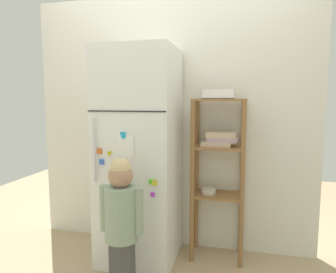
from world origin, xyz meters
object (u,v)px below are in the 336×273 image
Objects in this scene: child_standing at (121,213)px; fruit_bin at (220,95)px; refrigerator at (140,156)px; pantry_shelf_unit at (218,160)px.

fruit_bin is (0.60, 0.63, 0.79)m from child_standing.
refrigerator is at bearing 94.53° from child_standing.
pantry_shelf_unit is 0.53m from fruit_bin.
refrigerator is at bearing -168.72° from fruit_bin.
pantry_shelf_unit is (0.59, 0.65, 0.26)m from child_standing.
pantry_shelf_unit is at bearing 47.67° from child_standing.
pantry_shelf_unit is at bearing 114.30° from fruit_bin.
child_standing is (0.04, -0.50, -0.29)m from refrigerator.
child_standing is at bearing -133.65° from fruit_bin.
refrigerator is 0.82m from fruit_bin.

